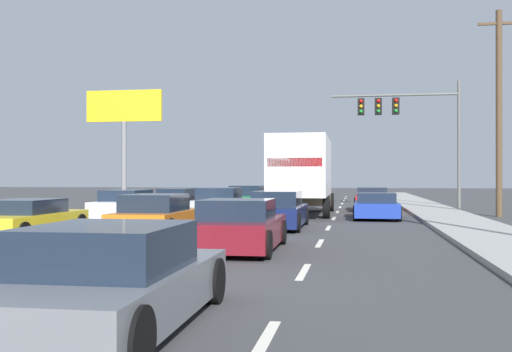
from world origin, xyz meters
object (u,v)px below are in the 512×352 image
at_px(traffic_signal_mast, 401,115).
at_px(car_navy, 278,211).
at_px(car_blue, 376,206).
at_px(car_green, 248,199).
at_px(car_silver, 220,204).
at_px(car_red, 372,200).
at_px(car_maroon, 239,227).
at_px(utility_pole_mid, 499,110).
at_px(car_orange, 157,216).
at_px(car_black, 178,200).
at_px(roadside_billboard, 124,119).
at_px(car_gray, 111,282).
at_px(car_white, 128,206).
at_px(car_yellow, 27,220).
at_px(box_truck, 303,171).

bearing_deg(traffic_signal_mast, car_navy, -109.05).
bearing_deg(car_blue, car_green, 140.31).
height_order(car_silver, car_red, car_silver).
relative_size(car_maroon, utility_pole_mid, 0.44).
bearing_deg(traffic_signal_mast, car_orange, -115.21).
bearing_deg(car_black, roadside_billboard, 128.07).
bearing_deg(car_gray, roadside_billboard, 111.65).
bearing_deg(traffic_signal_mast, car_green, -154.25).
xyz_separation_m(car_silver, car_navy, (3.20, -4.66, -0.01)).
bearing_deg(car_navy, traffic_signal_mast, 70.95).
height_order(car_black, traffic_signal_mast, traffic_signal_mast).
bearing_deg(car_white, car_red, 42.00).
relative_size(car_orange, car_navy, 0.93).
bearing_deg(car_yellow, car_black, 90.94).
relative_size(car_orange, car_blue, 0.96).
height_order(car_navy, car_maroon, car_navy).
height_order(box_truck, car_gray, box_truck).
relative_size(car_red, traffic_signal_mast, 0.60).
height_order(car_orange, car_navy, car_navy).
bearing_deg(car_green, car_yellow, -102.45).
bearing_deg(car_navy, car_maroon, -91.04).
distance_m(box_truck, utility_pole_mid, 9.28).
distance_m(car_white, car_orange, 6.63).
distance_m(car_silver, car_navy, 5.65).
bearing_deg(car_orange, car_red, 65.21).
bearing_deg(car_orange, car_gray, -73.73).
bearing_deg(car_black, car_green, 5.83).
xyz_separation_m(car_yellow, roadside_billboard, (-6.61, 23.81, 5.30)).
bearing_deg(traffic_signal_mast, box_truck, -123.25).
height_order(box_truck, car_maroon, box_truck).
relative_size(car_white, car_navy, 1.00).
bearing_deg(car_black, car_white, -87.67).
relative_size(car_white, car_maroon, 1.07).
xyz_separation_m(car_orange, box_truck, (3.58, 10.63, 1.50)).
distance_m(car_red, roadside_billboard, 18.99).
relative_size(car_black, car_yellow, 1.02).
relative_size(car_silver, car_navy, 1.00).
bearing_deg(traffic_signal_mast, utility_pole_mid, -62.99).
bearing_deg(car_black, box_truck, -24.65).
bearing_deg(car_white, car_gray, -69.06).
height_order(box_truck, car_blue, box_truck).
xyz_separation_m(car_gray, car_red, (3.64, 26.02, 0.02)).
xyz_separation_m(box_truck, car_gray, (-0.34, -21.76, -1.52)).
bearing_deg(traffic_signal_mast, car_red, -116.97).
distance_m(car_navy, roadside_billboard, 23.68).
bearing_deg(box_truck, car_gray, -90.88).
distance_m(car_white, car_gray, 18.11).
relative_size(car_yellow, utility_pole_mid, 0.48).
xyz_separation_m(car_yellow, box_truck, (6.88, 12.42, 1.54)).
xyz_separation_m(car_yellow, car_gray, (6.55, -9.34, 0.02)).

